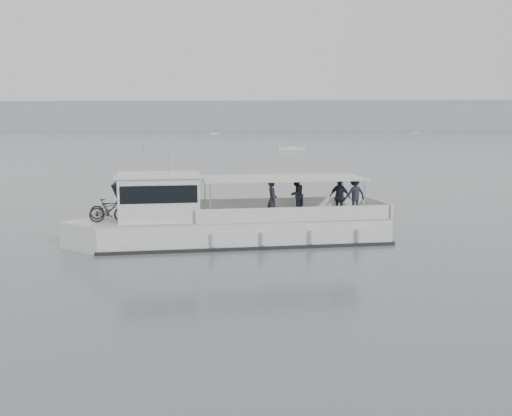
{
  "coord_description": "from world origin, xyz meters",
  "views": [
    {
      "loc": [
        6.82,
        -23.21,
        5.35
      ],
      "look_at": [
        5.11,
        2.44,
        1.6
      ],
      "focal_mm": 40.0,
      "sensor_mm": 36.0,
      "label": 1
    }
  ],
  "objects": [
    {
      "name": "ground",
      "position": [
        0.0,
        0.0,
        0.0
      ],
      "size": [
        1400.0,
        1400.0,
        0.0
      ],
      "primitive_type": "plane",
      "color": "#525D61",
      "rests_on": "ground"
    },
    {
      "name": "tour_boat",
      "position": [
        3.36,
        2.15,
        1.01
      ],
      "size": [
        14.73,
        6.47,
        6.16
      ],
      "rotation": [
        0.0,
        0.0,
        0.23
      ],
      "color": "white",
      "rests_on": "ground"
    },
    {
      "name": "moored_fleet",
      "position": [
        -66.28,
        193.15,
        0.36
      ],
      "size": [
        366.88,
        332.48,
        11.24
      ],
      "color": "white",
      "rests_on": "ground"
    },
    {
      "name": "headland",
      "position": [
        0.0,
        560.0,
        14.0
      ],
      "size": [
        1400.0,
        90.0,
        28.0
      ],
      "primitive_type": "cube",
      "color": "#939EA8",
      "rests_on": "ground"
    }
  ]
}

